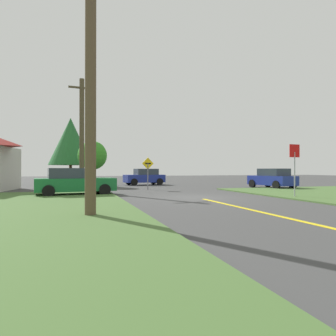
{
  "coord_description": "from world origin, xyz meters",
  "views": [
    {
      "loc": [
        -6.4,
        -15.8,
        1.53
      ],
      "look_at": [
        -0.77,
        2.82,
        1.63
      ],
      "focal_mm": 33.03,
      "sensor_mm": 36.0,
      "label": 1
    }
  ],
  "objects_px": {
    "car_on_crossroad": "(272,178)",
    "pine_tree_center": "(71,142)",
    "utility_pole_near": "(91,90)",
    "oak_tree_left": "(92,156)",
    "parked_car_near_building": "(74,182)",
    "direction_sign": "(148,170)",
    "utility_pole_mid": "(82,134)",
    "car_approaching_junction": "(145,177)",
    "stop_sign": "(295,161)"
  },
  "relations": [
    {
      "from": "car_on_crossroad",
      "to": "pine_tree_center",
      "type": "xyz_separation_m",
      "value": [
        -16.08,
        11.93,
        3.68
      ]
    },
    {
      "from": "utility_pole_near",
      "to": "oak_tree_left",
      "type": "xyz_separation_m",
      "value": [
        1.04,
        18.47,
        -1.32
      ]
    },
    {
      "from": "utility_pole_near",
      "to": "parked_car_near_building",
      "type": "bearing_deg",
      "value": 93.23
    },
    {
      "from": "parked_car_near_building",
      "to": "direction_sign",
      "type": "bearing_deg",
      "value": 27.18
    },
    {
      "from": "car_on_crossroad",
      "to": "pine_tree_center",
      "type": "height_order",
      "value": "pine_tree_center"
    },
    {
      "from": "utility_pole_mid",
      "to": "pine_tree_center",
      "type": "distance_m",
      "value": 11.52
    },
    {
      "from": "direction_sign",
      "to": "car_approaching_junction",
      "type": "bearing_deg",
      "value": 79.29
    },
    {
      "from": "utility_pole_near",
      "to": "utility_pole_mid",
      "type": "distance_m",
      "value": 12.13
    },
    {
      "from": "car_on_crossroad",
      "to": "stop_sign",
      "type": "bearing_deg",
      "value": 141.69
    },
    {
      "from": "utility_pole_mid",
      "to": "pine_tree_center",
      "type": "relative_size",
      "value": 1.13
    },
    {
      "from": "utility_pole_near",
      "to": "oak_tree_left",
      "type": "height_order",
      "value": "utility_pole_near"
    },
    {
      "from": "oak_tree_left",
      "to": "pine_tree_center",
      "type": "xyz_separation_m",
      "value": [
        -1.95,
        5.13,
        1.7
      ]
    },
    {
      "from": "car_approaching_junction",
      "to": "utility_pole_near",
      "type": "distance_m",
      "value": 21.37
    },
    {
      "from": "car_approaching_junction",
      "to": "utility_pole_near",
      "type": "bearing_deg",
      "value": 65.03
    },
    {
      "from": "stop_sign",
      "to": "utility_pole_mid",
      "type": "relative_size",
      "value": 0.37
    },
    {
      "from": "oak_tree_left",
      "to": "pine_tree_center",
      "type": "bearing_deg",
      "value": 110.83
    },
    {
      "from": "stop_sign",
      "to": "utility_pole_mid",
      "type": "bearing_deg",
      "value": -44.48
    },
    {
      "from": "parked_car_near_building",
      "to": "utility_pole_mid",
      "type": "xyz_separation_m",
      "value": [
        0.49,
        3.08,
        3.23
      ]
    },
    {
      "from": "direction_sign",
      "to": "oak_tree_left",
      "type": "xyz_separation_m",
      "value": [
        -3.8,
        5.8,
        1.26
      ]
    },
    {
      "from": "car_on_crossroad",
      "to": "car_approaching_junction",
      "type": "bearing_deg",
      "value": 36.23
    },
    {
      "from": "stop_sign",
      "to": "oak_tree_left",
      "type": "xyz_separation_m",
      "value": [
        -9.9,
        14.68,
        0.77
      ]
    },
    {
      "from": "direction_sign",
      "to": "oak_tree_left",
      "type": "distance_m",
      "value": 7.05
    },
    {
      "from": "car_on_crossroad",
      "to": "parked_car_near_building",
      "type": "bearing_deg",
      "value": 89.39
    },
    {
      "from": "utility_pole_mid",
      "to": "direction_sign",
      "type": "bearing_deg",
      "value": 6.34
    },
    {
      "from": "car_on_crossroad",
      "to": "parked_car_near_building",
      "type": "xyz_separation_m",
      "value": [
        -15.67,
        -2.63,
        0.0
      ]
    },
    {
      "from": "stop_sign",
      "to": "car_on_crossroad",
      "type": "height_order",
      "value": "stop_sign"
    },
    {
      "from": "stop_sign",
      "to": "pine_tree_center",
      "type": "bearing_deg",
      "value": -66.34
    },
    {
      "from": "car_on_crossroad",
      "to": "parked_car_near_building",
      "type": "relative_size",
      "value": 0.88
    },
    {
      "from": "stop_sign",
      "to": "utility_pole_mid",
      "type": "height_order",
      "value": "utility_pole_mid"
    },
    {
      "from": "car_approaching_junction",
      "to": "utility_pole_mid",
      "type": "xyz_separation_m",
      "value": [
        -6.28,
        -8.04,
        3.24
      ]
    },
    {
      "from": "direction_sign",
      "to": "pine_tree_center",
      "type": "relative_size",
      "value": 0.35
    },
    {
      "from": "utility_pole_near",
      "to": "stop_sign",
      "type": "bearing_deg",
      "value": 19.1
    },
    {
      "from": "stop_sign",
      "to": "parked_car_near_building",
      "type": "height_order",
      "value": "stop_sign"
    },
    {
      "from": "oak_tree_left",
      "to": "utility_pole_near",
      "type": "bearing_deg",
      "value": -93.23
    },
    {
      "from": "stop_sign",
      "to": "parked_car_near_building",
      "type": "xyz_separation_m",
      "value": [
        -11.45,
        5.25,
        -1.21
      ]
    },
    {
      "from": "stop_sign",
      "to": "direction_sign",
      "type": "distance_m",
      "value": 10.78
    },
    {
      "from": "direction_sign",
      "to": "utility_pole_near",
      "type": "bearing_deg",
      "value": -110.91
    },
    {
      "from": "parked_car_near_building",
      "to": "utility_pole_near",
      "type": "relative_size",
      "value": 0.59
    },
    {
      "from": "car_approaching_junction",
      "to": "parked_car_near_building",
      "type": "bearing_deg",
      "value": 50.95
    },
    {
      "from": "car_on_crossroad",
      "to": "oak_tree_left",
      "type": "distance_m",
      "value": 15.8
    },
    {
      "from": "car_approaching_junction",
      "to": "utility_pole_mid",
      "type": "bearing_deg",
      "value": 44.28
    },
    {
      "from": "car_approaching_junction",
      "to": "direction_sign",
      "type": "relative_size",
      "value": 1.69
    },
    {
      "from": "car_approaching_junction",
      "to": "utility_pole_near",
      "type": "xyz_separation_m",
      "value": [
        -6.26,
        -20.16,
        3.31
      ]
    },
    {
      "from": "utility_pole_near",
      "to": "pine_tree_center",
      "type": "bearing_deg",
      "value": 92.21
    },
    {
      "from": "utility_pole_near",
      "to": "direction_sign",
      "type": "height_order",
      "value": "utility_pole_near"
    },
    {
      "from": "stop_sign",
      "to": "car_approaching_junction",
      "type": "distance_m",
      "value": 17.07
    },
    {
      "from": "utility_pole_near",
      "to": "utility_pole_mid",
      "type": "height_order",
      "value": "utility_pole_near"
    },
    {
      "from": "utility_pole_near",
      "to": "car_on_crossroad",
      "type": "bearing_deg",
      "value": 37.6
    },
    {
      "from": "parked_car_near_building",
      "to": "direction_sign",
      "type": "relative_size",
      "value": 1.94
    },
    {
      "from": "car_approaching_junction",
      "to": "utility_pole_near",
      "type": "height_order",
      "value": "utility_pole_near"
    }
  ]
}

